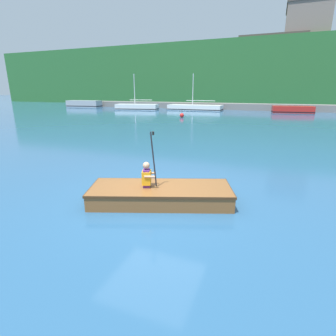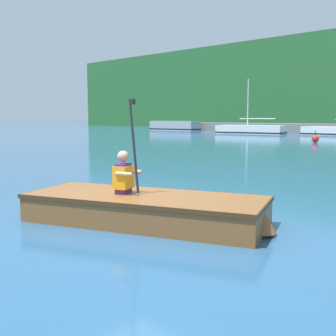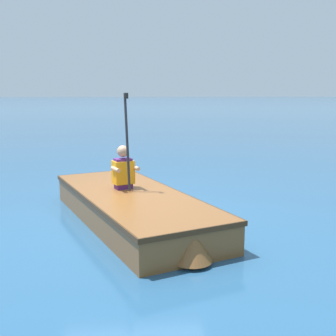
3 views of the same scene
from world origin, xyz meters
name	(u,v)px [view 3 (image 3 of 3)]	position (x,y,z in m)	size (l,w,h in m)	color
ground_plane	(134,217)	(0.00, 0.00, 0.00)	(300.00, 300.00, 0.00)	#28567F
rowboat_foreground	(134,207)	(0.29, -0.01, 0.23)	(3.74, 2.45, 0.41)	brown
person_paddler	(123,169)	(-0.07, -0.15, 0.71)	(0.42, 0.42, 1.38)	#592672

